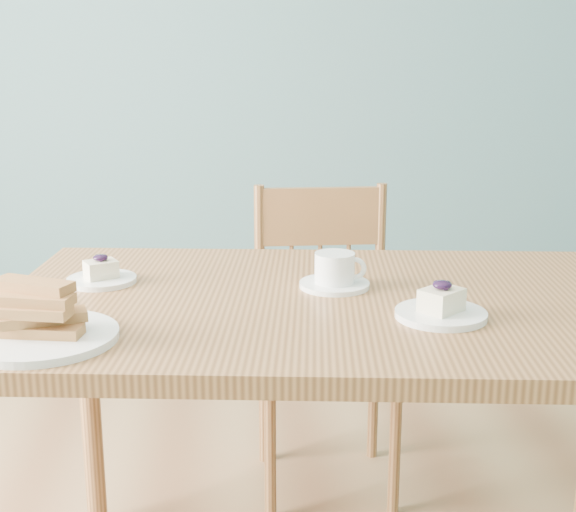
{
  "coord_description": "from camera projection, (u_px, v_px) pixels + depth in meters",
  "views": [
    {
      "loc": [
        -0.06,
        -1.37,
        1.19
      ],
      "look_at": [
        0.08,
        0.14,
        0.8
      ],
      "focal_mm": 50.0,
      "sensor_mm": 36.0,
      "label": 1
    }
  ],
  "objects": [
    {
      "name": "dining_table",
      "position": [
        347.0,
        334.0,
        1.57
      ],
      "size": [
        1.44,
        0.94,
        0.72
      ],
      "rotation": [
        0.0,
        0.0,
        -0.13
      ],
      "color": "#9E693C",
      "rests_on": "ground"
    },
    {
      "name": "dining_chair",
      "position": [
        325.0,
        338.0,
        2.19
      ],
      "size": [
        0.38,
        0.37,
        0.83
      ],
      "rotation": [
        0.0,
        0.0,
        -0.01
      ],
      "color": "#9E693C",
      "rests_on": "ground"
    },
    {
      "name": "cheesecake_plate_near",
      "position": [
        441.0,
        308.0,
        1.43
      ],
      "size": [
        0.16,
        0.16,
        0.07
      ],
      "rotation": [
        0.0,
        0.0,
        0.66
      ],
      "color": "white",
      "rests_on": "dining_table"
    },
    {
      "name": "cheesecake_plate_far",
      "position": [
        101.0,
        275.0,
        1.65
      ],
      "size": [
        0.14,
        0.14,
        0.06
      ],
      "rotation": [
        0.0,
        0.0,
        0.44
      ],
      "color": "white",
      "rests_on": "dining_table"
    },
    {
      "name": "coffee_cup",
      "position": [
        335.0,
        273.0,
        1.62
      ],
      "size": [
        0.14,
        0.14,
        0.07
      ],
      "rotation": [
        0.0,
        0.0,
        -0.2
      ],
      "color": "white",
      "rests_on": "dining_table"
    },
    {
      "name": "biscotti_plate",
      "position": [
        40.0,
        323.0,
        1.32
      ],
      "size": [
        0.25,
        0.25,
        0.1
      ],
      "rotation": [
        0.0,
        0.0,
        -0.15
      ],
      "color": "white",
      "rests_on": "dining_table"
    }
  ]
}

